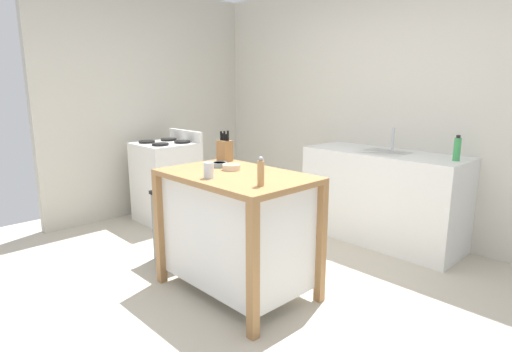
{
  "coord_description": "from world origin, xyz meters",
  "views": [
    {
      "loc": [
        2.15,
        -1.88,
        1.53
      ],
      "look_at": [
        -0.05,
        0.24,
        0.86
      ],
      "focal_mm": 29.33,
      "sensor_mm": 36.0,
      "label": 1
    }
  ],
  "objects_px": {
    "kitchen_island": "(236,227)",
    "bowl_ceramic_small": "(231,167)",
    "knife_block": "(225,150)",
    "pepper_grinder": "(261,172)",
    "bowl_ceramic_wide": "(219,164)",
    "stove": "(167,181)",
    "bottle_spray_cleaner": "(457,149)",
    "drinking_cup": "(209,170)",
    "trash_bin": "(175,226)",
    "sink_faucet": "(393,139)"
  },
  "relations": [
    {
      "from": "knife_block",
      "to": "drinking_cup",
      "type": "distance_m",
      "value": 0.65
    },
    {
      "from": "drinking_cup",
      "to": "bottle_spray_cleaner",
      "type": "relative_size",
      "value": 0.49
    },
    {
      "from": "sink_faucet",
      "to": "bowl_ceramic_wide",
      "type": "bearing_deg",
      "value": -104.22
    },
    {
      "from": "kitchen_island",
      "to": "bottle_spray_cleaner",
      "type": "relative_size",
      "value": 5.06
    },
    {
      "from": "pepper_grinder",
      "to": "bottle_spray_cleaner",
      "type": "distance_m",
      "value": 1.93
    },
    {
      "from": "bowl_ceramic_small",
      "to": "pepper_grinder",
      "type": "distance_m",
      "value": 0.54
    },
    {
      "from": "bowl_ceramic_wide",
      "to": "knife_block",
      "type": "bearing_deg",
      "value": 131.2
    },
    {
      "from": "bowl_ceramic_wide",
      "to": "sink_faucet",
      "type": "xyz_separation_m",
      "value": [
        0.46,
        1.81,
        0.08
      ]
    },
    {
      "from": "knife_block",
      "to": "trash_bin",
      "type": "bearing_deg",
      "value": -142.68
    },
    {
      "from": "trash_bin",
      "to": "stove",
      "type": "bearing_deg",
      "value": 151.32
    },
    {
      "from": "bottle_spray_cleaner",
      "to": "kitchen_island",
      "type": "bearing_deg",
      "value": -116.29
    },
    {
      "from": "knife_block",
      "to": "drinking_cup",
      "type": "relative_size",
      "value": 2.37
    },
    {
      "from": "pepper_grinder",
      "to": "bowl_ceramic_small",
      "type": "bearing_deg",
      "value": 159.3
    },
    {
      "from": "bowl_ceramic_small",
      "to": "drinking_cup",
      "type": "height_order",
      "value": "drinking_cup"
    },
    {
      "from": "sink_faucet",
      "to": "bottle_spray_cleaner",
      "type": "xyz_separation_m",
      "value": [
        0.66,
        -0.13,
        -0.01
      ]
    },
    {
      "from": "bowl_ceramic_wide",
      "to": "stove",
      "type": "distance_m",
      "value": 1.7
    },
    {
      "from": "kitchen_island",
      "to": "drinking_cup",
      "type": "relative_size",
      "value": 10.3
    },
    {
      "from": "kitchen_island",
      "to": "drinking_cup",
      "type": "height_order",
      "value": "drinking_cup"
    },
    {
      "from": "knife_block",
      "to": "sink_faucet",
      "type": "bearing_deg",
      "value": 68.69
    },
    {
      "from": "bowl_ceramic_small",
      "to": "bottle_spray_cleaner",
      "type": "xyz_separation_m",
      "value": [
        0.97,
        1.68,
        0.06
      ]
    },
    {
      "from": "kitchen_island",
      "to": "knife_block",
      "type": "distance_m",
      "value": 0.71
    },
    {
      "from": "pepper_grinder",
      "to": "bottle_spray_cleaner",
      "type": "height_order",
      "value": "bottle_spray_cleaner"
    },
    {
      "from": "bowl_ceramic_small",
      "to": "sink_faucet",
      "type": "xyz_separation_m",
      "value": [
        0.31,
        1.81,
        0.07
      ]
    },
    {
      "from": "pepper_grinder",
      "to": "bottle_spray_cleaner",
      "type": "xyz_separation_m",
      "value": [
        0.47,
        1.87,
        -0.0
      ]
    },
    {
      "from": "trash_bin",
      "to": "sink_faucet",
      "type": "xyz_separation_m",
      "value": [
        0.99,
        1.89,
        0.69
      ]
    },
    {
      "from": "bowl_ceramic_wide",
      "to": "bottle_spray_cleaner",
      "type": "distance_m",
      "value": 2.01
    },
    {
      "from": "bowl_ceramic_small",
      "to": "bowl_ceramic_wide",
      "type": "bearing_deg",
      "value": 177.32
    },
    {
      "from": "bottle_spray_cleaner",
      "to": "sink_faucet",
      "type": "bearing_deg",
      "value": 168.5
    },
    {
      "from": "kitchen_island",
      "to": "bowl_ceramic_wide",
      "type": "relative_size",
      "value": 9.33
    },
    {
      "from": "bottle_spray_cleaner",
      "to": "bowl_ceramic_small",
      "type": "bearing_deg",
      "value": -120.07
    },
    {
      "from": "drinking_cup",
      "to": "trash_bin",
      "type": "xyz_separation_m",
      "value": [
        -0.78,
        0.22,
        -0.65
      ]
    },
    {
      "from": "kitchen_island",
      "to": "bowl_ceramic_small",
      "type": "bearing_deg",
      "value": 153.48
    },
    {
      "from": "kitchen_island",
      "to": "bowl_ceramic_small",
      "type": "xyz_separation_m",
      "value": [
        -0.11,
        0.06,
        0.42
      ]
    },
    {
      "from": "trash_bin",
      "to": "bottle_spray_cleaner",
      "type": "bearing_deg",
      "value": 46.68
    },
    {
      "from": "bowl_ceramic_small",
      "to": "sink_faucet",
      "type": "height_order",
      "value": "sink_faucet"
    },
    {
      "from": "drinking_cup",
      "to": "stove",
      "type": "bearing_deg",
      "value": 156.7
    },
    {
      "from": "drinking_cup",
      "to": "pepper_grinder",
      "type": "height_order",
      "value": "pepper_grinder"
    },
    {
      "from": "drinking_cup",
      "to": "bowl_ceramic_wide",
      "type": "bearing_deg",
      "value": 130.34
    },
    {
      "from": "drinking_cup",
      "to": "sink_faucet",
      "type": "height_order",
      "value": "sink_faucet"
    },
    {
      "from": "bowl_ceramic_small",
      "to": "trash_bin",
      "type": "relative_size",
      "value": 0.21
    },
    {
      "from": "bowl_ceramic_wide",
      "to": "trash_bin",
      "type": "height_order",
      "value": "bowl_ceramic_wide"
    },
    {
      "from": "kitchen_island",
      "to": "drinking_cup",
      "type": "xyz_separation_m",
      "value": [
        -0.01,
        -0.23,
        0.46
      ]
    },
    {
      "from": "knife_block",
      "to": "sink_faucet",
      "type": "height_order",
      "value": "knife_block"
    },
    {
      "from": "knife_block",
      "to": "stove",
      "type": "relative_size",
      "value": 0.25
    },
    {
      "from": "knife_block",
      "to": "pepper_grinder",
      "type": "bearing_deg",
      "value": -25.47
    },
    {
      "from": "knife_block",
      "to": "stove",
      "type": "xyz_separation_m",
      "value": [
        -1.39,
        0.29,
        -0.55
      ]
    },
    {
      "from": "sink_faucet",
      "to": "knife_block",
      "type": "bearing_deg",
      "value": -111.31
    },
    {
      "from": "bowl_ceramic_small",
      "to": "stove",
      "type": "distance_m",
      "value": 1.84
    },
    {
      "from": "pepper_grinder",
      "to": "trash_bin",
      "type": "bearing_deg",
      "value": 174.31
    },
    {
      "from": "knife_block",
      "to": "bottle_spray_cleaner",
      "type": "height_order",
      "value": "knife_block"
    }
  ]
}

